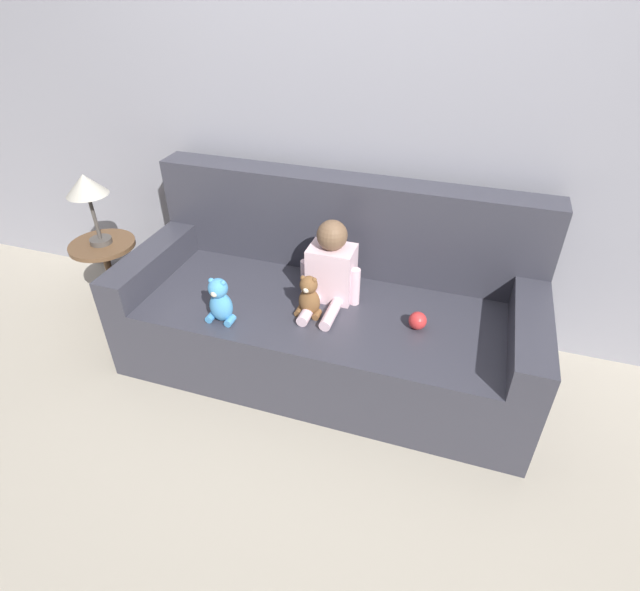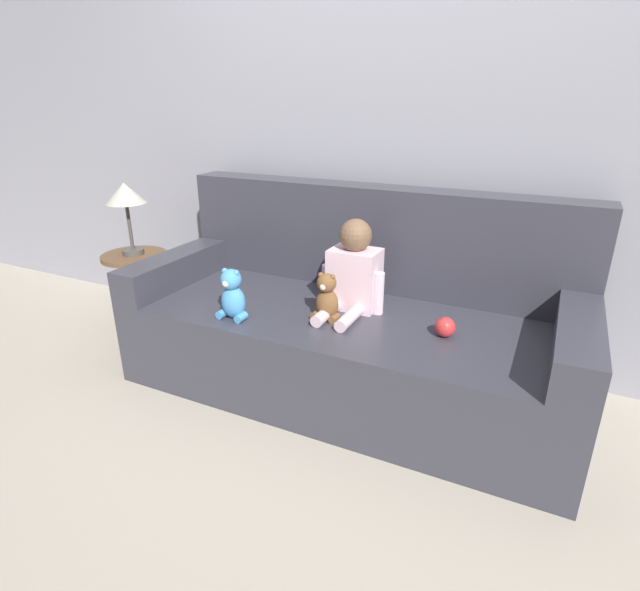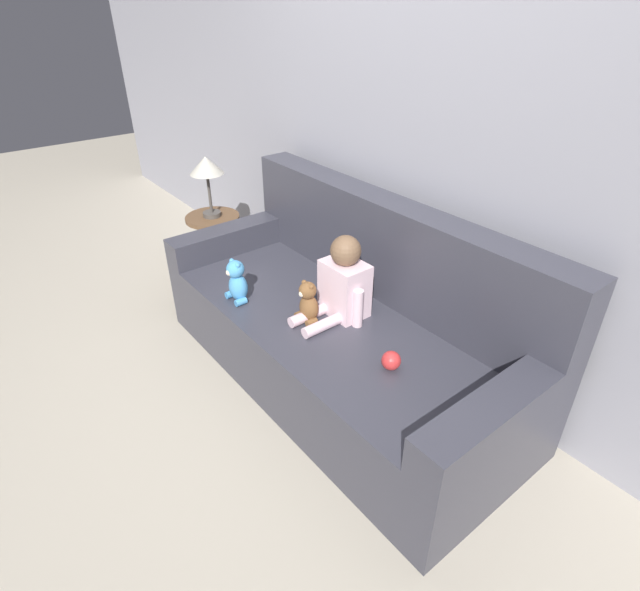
{
  "view_description": "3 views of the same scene",
  "coord_description": "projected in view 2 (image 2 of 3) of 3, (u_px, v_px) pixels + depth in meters",
  "views": [
    {
      "loc": [
        0.61,
        -1.95,
        1.84
      ],
      "look_at": [
        -0.0,
        -0.09,
        0.5
      ],
      "focal_mm": 28.0,
      "sensor_mm": 36.0,
      "label": 1
    },
    {
      "loc": [
        0.81,
        -1.96,
        1.33
      ],
      "look_at": [
        -0.09,
        -0.12,
        0.51
      ],
      "focal_mm": 28.0,
      "sensor_mm": 36.0,
      "label": 2
    },
    {
      "loc": [
        1.58,
        -1.34,
        1.79
      ],
      "look_at": [
        0.04,
        -0.13,
        0.59
      ],
      "focal_mm": 28.0,
      "sensor_mm": 36.0,
      "label": 3
    }
  ],
  "objects": [
    {
      "name": "teddy_bear_brown",
      "position": [
        327.0,
        298.0,
        2.17
      ],
      "size": [
        0.13,
        0.1,
        0.21
      ],
      "color": "brown",
      "rests_on": "couch"
    },
    {
      "name": "couch",
      "position": [
        353.0,
        324.0,
        2.4
      ],
      "size": [
        2.05,
        0.87,
        0.92
      ],
      "color": "#383842",
      "rests_on": "ground_plane"
    },
    {
      "name": "plush_toy_side",
      "position": [
        232.0,
        295.0,
        2.18
      ],
      "size": [
        0.14,
        0.11,
        0.23
      ],
      "color": "#4C9EDB",
      "rests_on": "couch"
    },
    {
      "name": "side_table",
      "position": [
        129.0,
        225.0,
        2.8
      ],
      "size": [
        0.36,
        0.36,
        0.89
      ],
      "color": "brown",
      "rests_on": "ground_plane"
    },
    {
      "name": "wall_back",
      "position": [
        394.0,
        102.0,
        2.41
      ],
      "size": [
        8.0,
        0.05,
        2.6
      ],
      "color": "#93939E",
      "rests_on": "ground_plane"
    },
    {
      "name": "ground_plane",
      "position": [
        346.0,
        386.0,
        2.46
      ],
      "size": [
        12.0,
        12.0,
        0.0
      ],
      "primitive_type": "plane",
      "color": "#B7AD99"
    },
    {
      "name": "toy_ball",
      "position": [
        445.0,
        327.0,
        2.03
      ],
      "size": [
        0.08,
        0.08,
        0.08
      ],
      "color": "red",
      "rests_on": "couch"
    },
    {
      "name": "person_baby",
      "position": [
        353.0,
        273.0,
        2.26
      ],
      "size": [
        0.3,
        0.37,
        0.42
      ],
      "color": "silver",
      "rests_on": "couch"
    }
  ]
}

